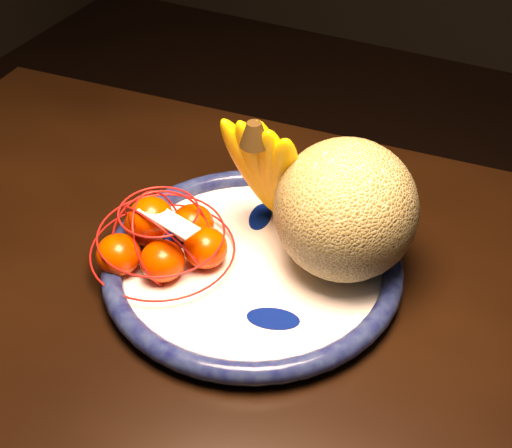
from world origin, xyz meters
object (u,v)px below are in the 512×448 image
at_px(cantaloupe, 346,210).
at_px(fruit_bowl, 252,264).
at_px(banana_bunch, 269,168).
at_px(mandarin_bag, 162,238).
at_px(dining_table, 336,418).

bearing_deg(cantaloupe, fruit_bowl, -153.22).
relative_size(fruit_bowl, banana_bunch, 1.89).
bearing_deg(mandarin_bag, cantaloupe, 22.92).
bearing_deg(fruit_bowl, banana_bunch, 98.81).
height_order(fruit_bowl, banana_bunch, banana_bunch).
relative_size(fruit_bowl, mandarin_bag, 1.55).
relative_size(dining_table, banana_bunch, 7.97).
height_order(fruit_bowl, cantaloupe, cantaloupe).
bearing_deg(dining_table, cantaloupe, 107.68).
relative_size(dining_table, cantaloupe, 9.23).
bearing_deg(fruit_bowl, dining_table, -32.73).
height_order(dining_table, banana_bunch, banana_bunch).
bearing_deg(fruit_bowl, mandarin_bag, -160.87).
distance_m(fruit_bowl, cantaloupe, 0.13).
relative_size(dining_table, mandarin_bag, 6.55).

